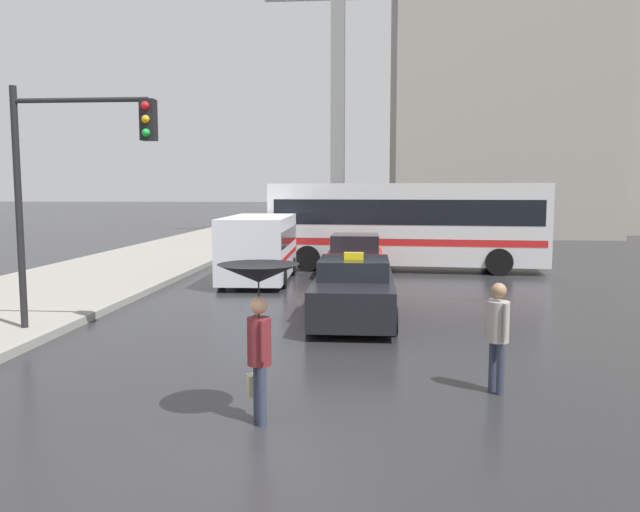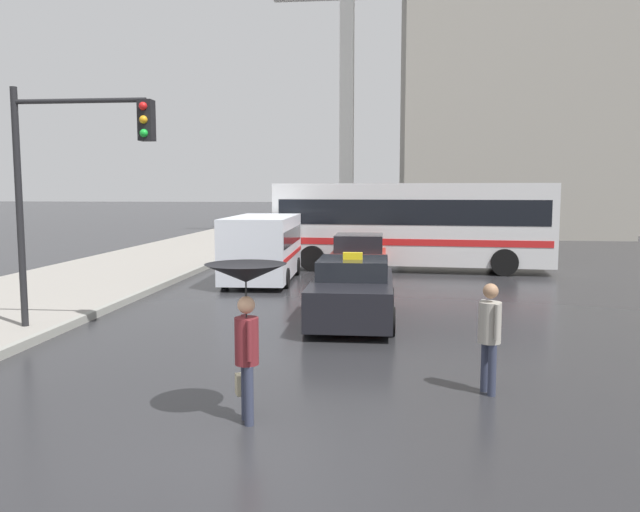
# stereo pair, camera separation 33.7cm
# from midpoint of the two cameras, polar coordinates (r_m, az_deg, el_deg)

# --- Properties ---
(ground_plane) EXTENTS (300.00, 300.00, 0.00)m
(ground_plane) POSITION_cam_midpoint_polar(r_m,az_deg,el_deg) (7.30, -9.19, -18.37)
(ground_plane) COLOR #262628
(taxi) EXTENTS (1.91, 4.19, 1.60)m
(taxi) POSITION_cam_midpoint_polar(r_m,az_deg,el_deg) (14.33, 3.68, -3.32)
(taxi) COLOR black
(taxi) RESTS_ON ground_plane
(sedan_red) EXTENTS (1.91, 4.27, 1.51)m
(sedan_red) POSITION_cam_midpoint_polar(r_m,az_deg,el_deg) (21.04, 4.02, -0.28)
(sedan_red) COLOR #A52D23
(sedan_red) RESTS_ON ground_plane
(ambulance_van) EXTENTS (2.21, 5.10, 2.15)m
(ambulance_van) POSITION_cam_midpoint_polar(r_m,az_deg,el_deg) (20.68, -4.78, 1.01)
(ambulance_van) COLOR silver
(ambulance_van) RESTS_ON ground_plane
(city_bus) EXTENTS (10.35, 3.34, 3.25)m
(city_bus) POSITION_cam_midpoint_polar(r_m,az_deg,el_deg) (23.81, 8.75, 3.09)
(city_bus) COLOR silver
(city_bus) RESTS_ON ground_plane
(pedestrian_with_umbrella) EXTENTS (1.04, 1.04, 2.08)m
(pedestrian_with_umbrella) POSITION_cam_midpoint_polar(r_m,az_deg,el_deg) (7.99, -5.58, -3.61)
(pedestrian_with_umbrella) COLOR #2D3347
(pedestrian_with_umbrella) RESTS_ON ground_plane
(pedestrian_man) EXTENTS (0.42, 0.48, 1.65)m
(pedestrian_man) POSITION_cam_midpoint_polar(r_m,az_deg,el_deg) (9.59, 16.22, -6.40)
(pedestrian_man) COLOR #2D3347
(pedestrian_man) RESTS_ON ground_plane
(traffic_light) EXTENTS (2.96, 0.38, 5.08)m
(traffic_light) POSITION_cam_midpoint_polar(r_m,az_deg,el_deg) (13.56, -20.94, 7.82)
(traffic_light) COLOR black
(traffic_light) RESTS_ON ground_plane
(building_tower_near) EXTENTS (13.67, 13.70, 25.80)m
(building_tower_near) POSITION_cam_midpoint_polar(r_m,az_deg,el_deg) (46.88, 16.66, 17.99)
(building_tower_near) COLOR gray
(building_tower_near) RESTS_ON ground_plane
(monument_cross) EXTENTS (9.66, 0.90, 21.95)m
(monument_cross) POSITION_cam_midpoint_polar(r_m,az_deg,el_deg) (42.91, 2.73, 18.76)
(monument_cross) COLOR white
(monument_cross) RESTS_ON ground_plane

